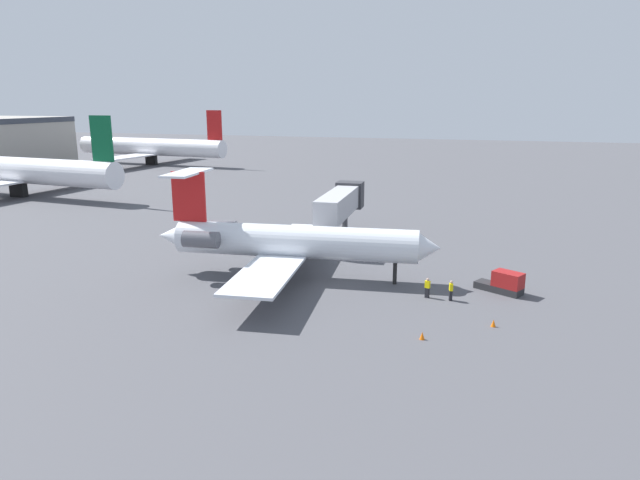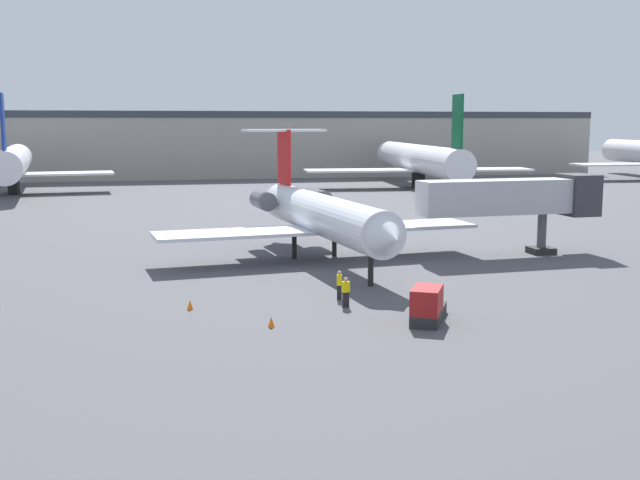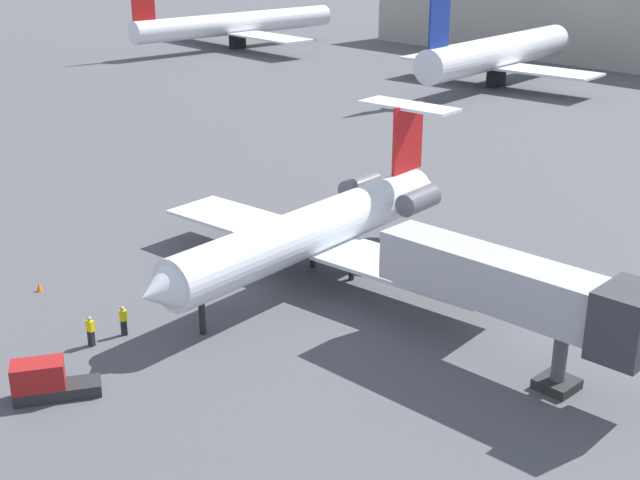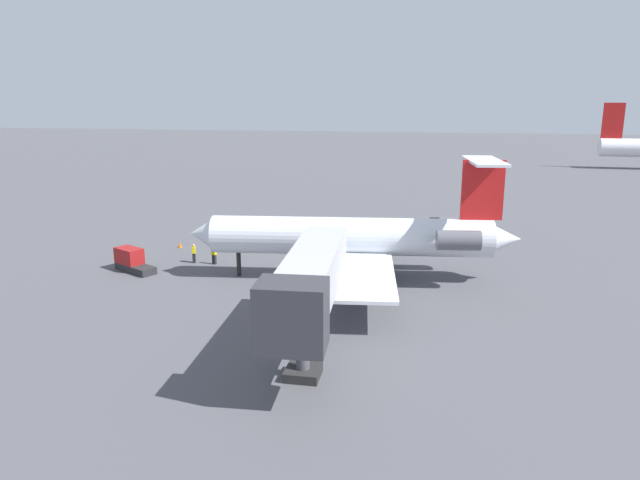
{
  "view_description": "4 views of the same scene",
  "coord_description": "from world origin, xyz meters",
  "px_view_note": "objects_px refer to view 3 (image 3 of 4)",
  "views": [
    {
      "loc": [
        -46.43,
        -12.62,
        15.85
      ],
      "look_at": [
        0.4,
        1.84,
        3.7
      ],
      "focal_mm": 31.54,
      "sensor_mm": 36.0,
      "label": 1
    },
    {
      "loc": [
        -12.39,
        -51.13,
        10.19
      ],
      "look_at": [
        -1.03,
        0.11,
        2.25
      ],
      "focal_mm": 43.94,
      "sensor_mm": 36.0,
      "label": 2
    },
    {
      "loc": [
        35.83,
        -29.0,
        21.29
      ],
      "look_at": [
        -1.12,
        5.99,
        2.01
      ],
      "focal_mm": 48.0,
      "sensor_mm": 36.0,
      "label": 3
    },
    {
      "loc": [
        44.8,
        10.07,
        14.24
      ],
      "look_at": [
        -0.1,
        1.59,
        2.99
      ],
      "focal_mm": 32.83,
      "sensor_mm": 36.0,
      "label": 4
    }
  ],
  "objects_px": {
    "parked_airliner_west_mid": "(497,53)",
    "baggage_tug_lead": "(47,382)",
    "ground_crew_marshaller": "(123,321)",
    "regional_jet": "(318,227)",
    "jet_bridge": "(528,292)",
    "parked_airliner_west_end": "(236,24)",
    "traffic_cone_near": "(39,287)",
    "ground_crew_loader": "(91,331)"
  },
  "relations": [
    {
      "from": "parked_airliner_west_mid",
      "to": "baggage_tug_lead",
      "type": "bearing_deg",
      "value": -68.13
    },
    {
      "from": "ground_crew_marshaller",
      "to": "parked_airliner_west_mid",
      "type": "bearing_deg",
      "value": 111.38
    },
    {
      "from": "regional_jet",
      "to": "baggage_tug_lead",
      "type": "xyz_separation_m",
      "value": [
        1.45,
        -18.95,
        -2.66
      ]
    },
    {
      "from": "jet_bridge",
      "to": "parked_airliner_west_end",
      "type": "xyz_separation_m",
      "value": [
        -98.09,
        59.34,
        -0.34
      ]
    },
    {
      "from": "parked_airliner_west_mid",
      "to": "traffic_cone_near",
      "type": "bearing_deg",
      "value": -74.7
    },
    {
      "from": "parked_airliner_west_mid",
      "to": "ground_crew_marshaller",
      "type": "bearing_deg",
      "value": -68.62
    },
    {
      "from": "traffic_cone_near",
      "to": "baggage_tug_lead",
      "type": "bearing_deg",
      "value": -24.56
    },
    {
      "from": "ground_crew_loader",
      "to": "parked_airliner_west_end",
      "type": "height_order",
      "value": "parked_airliner_west_end"
    },
    {
      "from": "regional_jet",
      "to": "jet_bridge",
      "type": "height_order",
      "value": "regional_jet"
    },
    {
      "from": "ground_crew_marshaller",
      "to": "traffic_cone_near",
      "type": "xyz_separation_m",
      "value": [
        -8.6,
        -0.68,
        -0.58
      ]
    },
    {
      "from": "regional_jet",
      "to": "parked_airliner_west_mid",
      "type": "distance_m",
      "value": 68.88
    },
    {
      "from": "regional_jet",
      "to": "parked_airliner_west_mid",
      "type": "xyz_separation_m",
      "value": [
        -30.87,
        61.57,
        0.94
      ]
    },
    {
      "from": "ground_crew_loader",
      "to": "baggage_tug_lead",
      "type": "height_order",
      "value": "baggage_tug_lead"
    },
    {
      "from": "parked_airliner_west_end",
      "to": "parked_airliner_west_mid",
      "type": "relative_size",
      "value": 1.21
    },
    {
      "from": "ground_crew_loader",
      "to": "parked_airliner_west_end",
      "type": "bearing_deg",
      "value": 137.76
    },
    {
      "from": "regional_jet",
      "to": "baggage_tug_lead",
      "type": "distance_m",
      "value": 19.19
    },
    {
      "from": "baggage_tug_lead",
      "to": "parked_airliner_west_mid",
      "type": "distance_m",
      "value": 86.84
    },
    {
      "from": "jet_bridge",
      "to": "ground_crew_marshaller",
      "type": "height_order",
      "value": "jet_bridge"
    },
    {
      "from": "jet_bridge",
      "to": "ground_crew_marshaller",
      "type": "relative_size",
      "value": 8.56
    },
    {
      "from": "ground_crew_marshaller",
      "to": "traffic_cone_near",
      "type": "bearing_deg",
      "value": -175.5
    },
    {
      "from": "regional_jet",
      "to": "ground_crew_marshaller",
      "type": "relative_size",
      "value": 15.59
    },
    {
      "from": "regional_jet",
      "to": "ground_crew_loader",
      "type": "distance_m",
      "value": 15.16
    },
    {
      "from": "ground_crew_marshaller",
      "to": "parked_airliner_west_mid",
      "type": "xyz_separation_m",
      "value": [
        -29.16,
        74.47,
        3.59
      ]
    },
    {
      "from": "traffic_cone_near",
      "to": "parked_airliner_west_mid",
      "type": "relative_size",
      "value": 0.02
    },
    {
      "from": "ground_crew_loader",
      "to": "ground_crew_marshaller",
      "type": "bearing_deg",
      "value": 86.71
    },
    {
      "from": "jet_bridge",
      "to": "ground_crew_marshaller",
      "type": "distance_m",
      "value": 21.35
    },
    {
      "from": "jet_bridge",
      "to": "parked_airliner_west_mid",
      "type": "xyz_separation_m",
      "value": [
        -46.43,
        62.45,
        -0.01
      ]
    },
    {
      "from": "ground_crew_loader",
      "to": "baggage_tug_lead",
      "type": "relative_size",
      "value": 0.4
    },
    {
      "from": "ground_crew_loader",
      "to": "parked_airliner_west_end",
      "type": "xyz_separation_m",
      "value": [
        -80.7,
        73.27,
        3.25
      ]
    },
    {
      "from": "regional_jet",
      "to": "jet_bridge",
      "type": "bearing_deg",
      "value": -3.24
    },
    {
      "from": "jet_bridge",
      "to": "baggage_tug_lead",
      "type": "distance_m",
      "value": 23.21
    },
    {
      "from": "jet_bridge",
      "to": "traffic_cone_near",
      "type": "relative_size",
      "value": 26.31
    },
    {
      "from": "parked_airliner_west_end",
      "to": "baggage_tug_lead",
      "type": "bearing_deg",
      "value": -42.67
    },
    {
      "from": "traffic_cone_near",
      "to": "regional_jet",
      "type": "bearing_deg",
      "value": 52.79
    },
    {
      "from": "baggage_tug_lead",
      "to": "ground_crew_loader",
      "type": "bearing_deg",
      "value": 128.32
    },
    {
      "from": "traffic_cone_near",
      "to": "parked_airliner_west_mid",
      "type": "distance_m",
      "value": 78.02
    },
    {
      "from": "ground_crew_loader",
      "to": "parked_airliner_west_mid",
      "type": "bearing_deg",
      "value": 110.82
    },
    {
      "from": "ground_crew_marshaller",
      "to": "baggage_tug_lead",
      "type": "bearing_deg",
      "value": -62.41
    },
    {
      "from": "regional_jet",
      "to": "jet_bridge",
      "type": "relative_size",
      "value": 1.82
    },
    {
      "from": "ground_crew_marshaller",
      "to": "regional_jet",
      "type": "bearing_deg",
      "value": 82.43
    },
    {
      "from": "baggage_tug_lead",
      "to": "parked_airliner_west_mid",
      "type": "height_order",
      "value": "parked_airliner_west_mid"
    },
    {
      "from": "jet_bridge",
      "to": "ground_crew_loader",
      "type": "distance_m",
      "value": 22.56
    }
  ]
}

